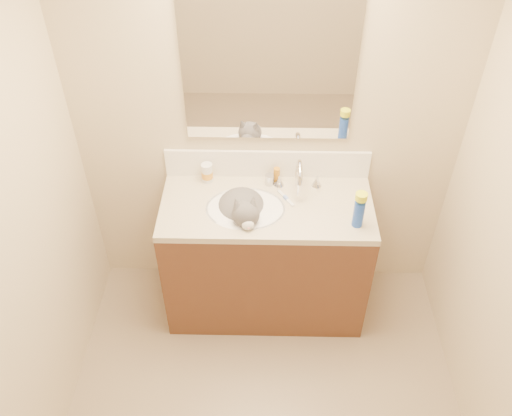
{
  "coord_description": "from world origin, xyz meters",
  "views": [
    {
      "loc": [
        -0.01,
        -1.31,
        2.87
      ],
      "look_at": [
        -0.06,
        0.92,
        0.88
      ],
      "focal_mm": 38.0,
      "sensor_mm": 36.0,
      "label": 1
    }
  ],
  "objects_px": {
    "pill_bottle": "(207,173)",
    "spray_can": "(359,214)",
    "cat": "(242,211)",
    "amber_bottle": "(277,175)",
    "faucet": "(299,178)",
    "basin": "(246,217)",
    "silver_jar": "(270,180)",
    "vanity_cabinet": "(266,259)"
  },
  "relations": [
    {
      "from": "vanity_cabinet",
      "to": "spray_can",
      "type": "xyz_separation_m",
      "value": [
        0.49,
        -0.15,
        0.53
      ]
    },
    {
      "from": "basin",
      "to": "cat",
      "type": "relative_size",
      "value": 1.05
    },
    {
      "from": "silver_jar",
      "to": "spray_can",
      "type": "height_order",
      "value": "spray_can"
    },
    {
      "from": "faucet",
      "to": "spray_can",
      "type": "bearing_deg",
      "value": -43.26
    },
    {
      "from": "faucet",
      "to": "spray_can",
      "type": "relative_size",
      "value": 1.76
    },
    {
      "from": "cat",
      "to": "amber_bottle",
      "type": "bearing_deg",
      "value": 38.42
    },
    {
      "from": "vanity_cabinet",
      "to": "cat",
      "type": "height_order",
      "value": "cat"
    },
    {
      "from": "silver_jar",
      "to": "cat",
      "type": "bearing_deg",
      "value": -126.04
    },
    {
      "from": "basin",
      "to": "amber_bottle",
      "type": "relative_size",
      "value": 4.81
    },
    {
      "from": "pill_bottle",
      "to": "amber_bottle",
      "type": "xyz_separation_m",
      "value": [
        0.41,
        0.0,
        -0.01
      ]
    },
    {
      "from": "silver_jar",
      "to": "amber_bottle",
      "type": "distance_m",
      "value": 0.05
    },
    {
      "from": "cat",
      "to": "amber_bottle",
      "type": "height_order",
      "value": "cat"
    },
    {
      "from": "spray_can",
      "to": "faucet",
      "type": "bearing_deg",
      "value": 136.74
    },
    {
      "from": "pill_bottle",
      "to": "spray_can",
      "type": "bearing_deg",
      "value": -23.29
    },
    {
      "from": "vanity_cabinet",
      "to": "cat",
      "type": "xyz_separation_m",
      "value": [
        -0.14,
        -0.02,
        0.42
      ]
    },
    {
      "from": "vanity_cabinet",
      "to": "pill_bottle",
      "type": "bearing_deg",
      "value": 149.21
    },
    {
      "from": "silver_jar",
      "to": "spray_can",
      "type": "relative_size",
      "value": 0.4
    },
    {
      "from": "cat",
      "to": "pill_bottle",
      "type": "xyz_separation_m",
      "value": [
        -0.21,
        0.23,
        0.09
      ]
    },
    {
      "from": "pill_bottle",
      "to": "spray_can",
      "type": "distance_m",
      "value": 0.91
    },
    {
      "from": "pill_bottle",
      "to": "spray_can",
      "type": "height_order",
      "value": "spray_can"
    },
    {
      "from": "faucet",
      "to": "amber_bottle",
      "type": "xyz_separation_m",
      "value": [
        -0.12,
        0.08,
        -0.04
      ]
    },
    {
      "from": "vanity_cabinet",
      "to": "pill_bottle",
      "type": "relative_size",
      "value": 10.01
    },
    {
      "from": "amber_bottle",
      "to": "vanity_cabinet",
      "type": "bearing_deg",
      "value": -104.57
    },
    {
      "from": "spray_can",
      "to": "pill_bottle",
      "type": "bearing_deg",
      "value": 156.71
    },
    {
      "from": "amber_bottle",
      "to": "silver_jar",
      "type": "bearing_deg",
      "value": -146.02
    },
    {
      "from": "cat",
      "to": "silver_jar",
      "type": "xyz_separation_m",
      "value": [
        0.15,
        0.21,
        0.06
      ]
    },
    {
      "from": "cat",
      "to": "spray_can",
      "type": "height_order",
      "value": "cat"
    },
    {
      "from": "cat",
      "to": "spray_can",
      "type": "distance_m",
      "value": 0.65
    },
    {
      "from": "amber_bottle",
      "to": "pill_bottle",
      "type": "bearing_deg",
      "value": -179.33
    },
    {
      "from": "faucet",
      "to": "cat",
      "type": "relative_size",
      "value": 0.65
    },
    {
      "from": "vanity_cabinet",
      "to": "faucet",
      "type": "xyz_separation_m",
      "value": [
        0.18,
        0.14,
        0.54
      ]
    },
    {
      "from": "faucet",
      "to": "silver_jar",
      "type": "xyz_separation_m",
      "value": [
        -0.16,
        0.05,
        -0.05
      ]
    },
    {
      "from": "faucet",
      "to": "amber_bottle",
      "type": "distance_m",
      "value": 0.15
    },
    {
      "from": "silver_jar",
      "to": "amber_bottle",
      "type": "relative_size",
      "value": 0.69
    },
    {
      "from": "amber_bottle",
      "to": "spray_can",
      "type": "xyz_separation_m",
      "value": [
        0.43,
        -0.37,
        0.03
      ]
    },
    {
      "from": "basin",
      "to": "amber_bottle",
      "type": "bearing_deg",
      "value": 54.29
    },
    {
      "from": "faucet",
      "to": "cat",
      "type": "height_order",
      "value": "faucet"
    },
    {
      "from": "vanity_cabinet",
      "to": "basin",
      "type": "distance_m",
      "value": 0.4
    },
    {
      "from": "vanity_cabinet",
      "to": "faucet",
      "type": "relative_size",
      "value": 4.29
    },
    {
      "from": "silver_jar",
      "to": "pill_bottle",
      "type": "bearing_deg",
      "value": 176.48
    },
    {
      "from": "basin",
      "to": "spray_can",
      "type": "distance_m",
      "value": 0.64
    },
    {
      "from": "silver_jar",
      "to": "amber_bottle",
      "type": "xyz_separation_m",
      "value": [
        0.04,
        0.03,
        0.01
      ]
    }
  ]
}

